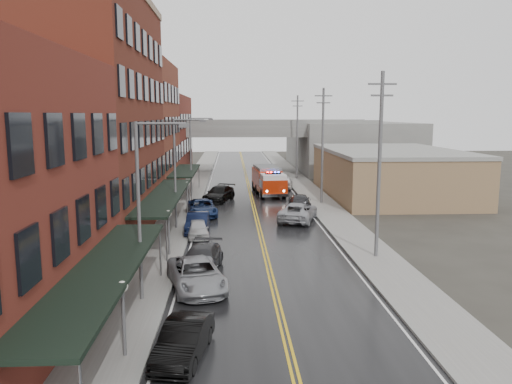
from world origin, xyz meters
name	(u,v)px	position (x,y,z in m)	size (l,w,h in m)	color
ground	(297,382)	(0.00, 0.00, 0.00)	(220.00, 220.00, 0.00)	#2D2B26
road	(255,214)	(0.00, 30.00, 0.01)	(11.00, 160.00, 0.02)	black
sidewalk_left	(178,214)	(-7.30, 30.00, 0.07)	(3.00, 160.00, 0.15)	slate
sidewalk_right	(332,212)	(7.30, 30.00, 0.07)	(3.00, 160.00, 0.15)	slate
curb_left	(196,214)	(-5.65, 30.00, 0.07)	(0.30, 160.00, 0.15)	gray
curb_right	(315,213)	(5.65, 30.00, 0.07)	(0.30, 160.00, 0.15)	gray
brick_building_b	(87,119)	(-13.30, 23.00, 9.00)	(9.00, 20.00, 18.00)	#5A2717
brick_building_c	(132,131)	(-13.30, 40.50, 7.50)	(9.00, 15.00, 15.00)	brown
brick_building_far	(156,137)	(-13.30, 58.00, 6.00)	(9.00, 20.00, 12.00)	maroon
tan_building	(390,174)	(16.00, 40.00, 2.50)	(14.00, 22.00, 5.00)	#906D4D
right_far_block	(347,145)	(18.00, 70.00, 4.00)	(18.00, 30.00, 8.00)	slate
awning_0	(106,269)	(-7.49, 4.00, 2.99)	(2.60, 16.00, 3.09)	black
awning_1	(165,195)	(-7.49, 23.00, 2.99)	(2.60, 18.00, 3.09)	black
awning_2	(185,171)	(-7.49, 40.50, 2.99)	(2.60, 13.00, 3.09)	black
globe_lamp_0	(123,302)	(-6.40, 2.00, 2.31)	(0.44, 0.44, 3.12)	#59595B
globe_lamp_1	(168,222)	(-6.40, 16.00, 2.31)	(0.44, 0.44, 3.12)	#59595B
globe_lamp_2	(187,190)	(-6.40, 30.00, 2.31)	(0.44, 0.44, 3.12)	#59595B
street_lamp_0	(144,200)	(-6.55, 8.00, 5.19)	(2.64, 0.22, 9.00)	#59595B
street_lamp_1	(178,166)	(-6.55, 24.00, 5.19)	(2.64, 0.22, 9.00)	#59595B
street_lamp_2	(193,152)	(-6.55, 40.00, 5.19)	(2.64, 0.22, 9.00)	#59595B
utility_pole_0	(379,162)	(7.20, 15.00, 6.31)	(1.80, 0.24, 12.00)	#59595B
utility_pole_1	(323,144)	(7.20, 35.00, 6.31)	(1.80, 0.24, 12.00)	#59595B
utility_pole_2	(297,136)	(7.20, 55.00, 6.31)	(1.80, 0.24, 12.00)	#59595B
overpass	(245,136)	(0.00, 62.00, 5.99)	(40.00, 10.00, 7.50)	slate
fire_truck	(269,180)	(2.11, 41.54, 1.74)	(4.20, 9.01, 3.20)	#A42107
parked_car_left_1	(184,340)	(-4.13, 1.96, 0.72)	(1.53, 4.39, 1.45)	black
parked_car_left_2	(197,275)	(-4.16, 9.70, 0.80)	(2.64, 5.74, 1.59)	gray
parked_car_left_3	(201,260)	(-4.10, 12.57, 0.77)	(2.15, 5.30, 1.54)	#2A2A2D
parked_car_left_4	(198,229)	(-4.84, 21.20, 0.67)	(1.58, 3.93, 1.34)	beige
parked_car_left_5	(198,223)	(-4.97, 22.80, 0.79)	(1.67, 4.79, 1.58)	black
parked_car_left_6	(202,208)	(-5.00, 29.33, 0.76)	(2.53, 5.49, 1.52)	#14244D
parked_car_left_7	(219,194)	(-3.60, 37.17, 0.82)	(2.29, 5.62, 1.63)	black
parked_car_right_0	(298,212)	(3.60, 26.68, 0.83)	(2.76, 5.98, 1.66)	#9C9EA4
parked_car_right_1	(300,202)	(4.53, 32.39, 0.74)	(2.07, 5.10, 1.48)	#28282B
parked_car_right_2	(285,182)	(4.55, 46.20, 0.80)	(1.89, 4.70, 1.60)	white
parked_car_right_3	(279,181)	(3.97, 47.80, 0.71)	(1.51, 4.32, 1.42)	black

